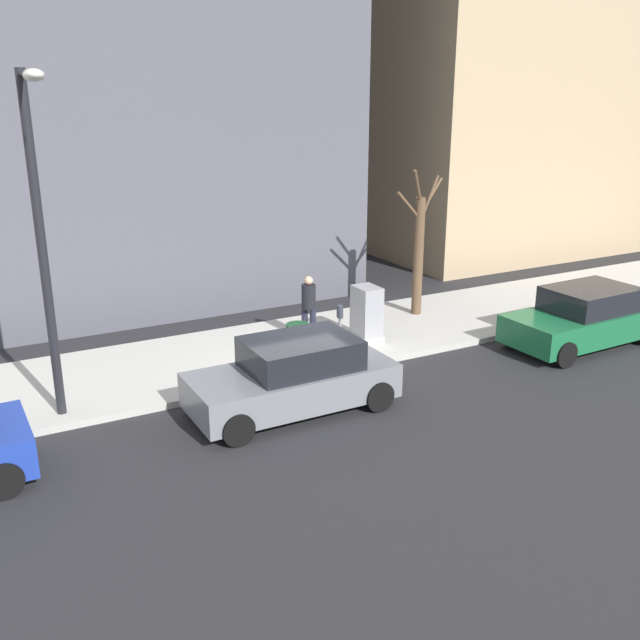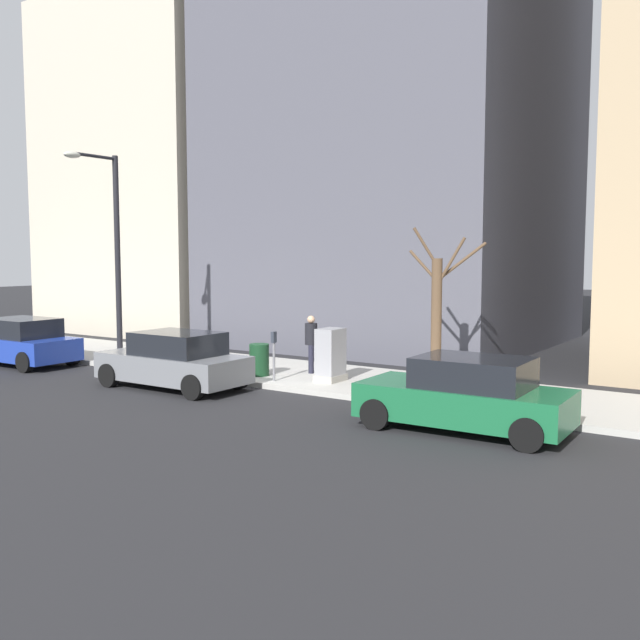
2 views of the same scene
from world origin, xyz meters
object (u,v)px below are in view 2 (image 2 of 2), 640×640
Objects in this scene: parked_car_blue at (19,342)px; office_block_center at (399,67)px; bare_tree at (437,314)px; streetlamp at (110,240)px; parked_car_green at (466,395)px; parking_meter at (274,351)px; office_tower_right at (178,173)px; pedestrian_near_meter at (311,341)px; trash_bin at (259,360)px; parked_car_grey at (174,361)px; utility_box at (331,355)px.

parked_car_blue is 0.19× the size of office_block_center.
bare_tree is 0.19× the size of office_block_center.
parked_car_green is at bearing -97.04° from streetlamp.
streetlamp is (1.55, 12.55, 3.28)m from parked_car_green.
parking_meter is 15.09m from office_block_center.
bare_tree is (3.87, 2.44, 1.26)m from parked_car_green.
streetlamp is 0.43× the size of office_tower_right.
streetlamp reaches higher than pedestrian_near_meter.
parked_car_green is 4.72× the size of trash_bin.
parked_car_blue is at bearing 87.95° from parked_car_green.
parked_car_blue is 9.29m from parking_meter.
streetlamp is (-0.17, 6.32, 3.04)m from parking_meter.
trash_bin is at bearing -76.98° from parked_car_blue.
parking_meter is at bearing -88.48° from streetlamp.
office_block_center is at bearing 6.62° from trash_bin.
parked_car_grey is 17.61m from office_tower_right.
utility_box reaches higher than parked_car_green.
streetlamp is at bearing -144.68° from office_tower_right.
parked_car_grey is 0.28× the size of office_tower_right.
utility_box is at bearing -161.64° from office_block_center.
trash_bin is at bearing -83.54° from streetlamp.
utility_box is at bearing 117.56° from bare_tree.
trash_bin is at bearing 108.13° from pedestrian_near_meter.
streetlamp reaches higher than parked_car_blue.
office_block_center is (11.19, -4.22, 7.05)m from streetlamp.
pedestrian_near_meter is 17.04m from office_tower_right.
office_tower_right is at bearing 35.32° from streetlamp.
parked_car_grey is 2.45m from trash_bin.
office_block_center reaches higher than bare_tree.
parked_car_blue is 14.02m from office_tower_right.
utility_box is at bearing 60.92° from parked_car_green.
bare_tree is (3.86, -5.82, 1.26)m from parked_car_grey.
bare_tree is 19.67m from office_tower_right.
pedestrian_near_meter is 0.11× the size of office_tower_right.
bare_tree reaches higher than trash_bin.
utility_box is 0.06× the size of office_block_center.
office_tower_right is at bearing 53.68° from parking_meter.
utility_box reaches higher than trash_bin.
parking_meter is 7.02m from streetlamp.
bare_tree is 3.86m from pedestrian_near_meter.
streetlamp is at bearing 96.46° from trash_bin.
trash_bin is at bearing -28.77° from parked_car_grey.
streetlamp is (1.54, 4.28, 3.28)m from parked_car_grey.
streetlamp is at bearing 102.96° from bare_tree.
office_tower_right reaches higher than parked_car_grey.
parked_car_green is 2.56× the size of pedestrian_near_meter.
parked_car_grey is (0.01, 8.27, 0.00)m from parked_car_green.
streetlamp reaches higher than trash_bin.
pedestrian_near_meter is at bearing -1.84° from parking_meter.
pedestrian_near_meter is (3.31, -9.19, 0.35)m from parked_car_blue.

